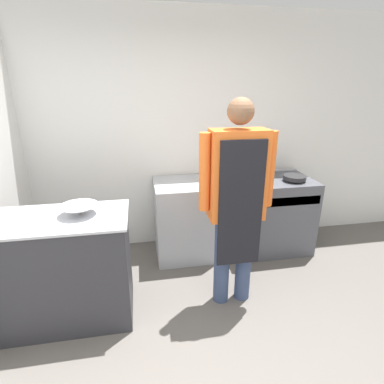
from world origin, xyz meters
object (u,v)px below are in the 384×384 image
Objects in this scene: person_cook at (237,195)px; mixing_bowl at (79,210)px; stock_pot at (257,166)px; stove at (272,214)px; saute_pan at (295,177)px; fridge_unit at (184,219)px.

mixing_bowl is (-1.27, 0.07, -0.06)m from person_cook.
stock_pot is (0.57, 0.97, -0.04)m from person_cook.
mixing_bowl is at bearing -158.80° from stove.
stock_pot is at bearing 149.00° from stove.
saute_pan reaches higher than stove.
fridge_unit is 3.49× the size of saute_pan.
saute_pan is (0.93, 0.74, -0.12)m from person_cook.
mixing_bowl is at bearing -139.48° from fridge_unit.
stock_pot is at bearing 5.41° from fridge_unit.
person_cook reaches higher than mixing_bowl.
mixing_bowl is (-0.96, -0.82, 0.54)m from fridge_unit.
stove is 0.49× the size of person_cook.
saute_pan is (0.17, -0.11, 0.48)m from stove.
fridge_unit is 1.37m from mixing_bowl.
stove is 0.61m from stock_pot.
stove is 1.30m from person_cook.
person_cook is at bearing -131.74° from stove.
fridge_unit is 1.34m from saute_pan.
stock_pot reaches higher than saute_pan.
fridge_unit is (-1.08, 0.03, 0.00)m from stove.
stock_pot is at bearing 59.38° from person_cook.
saute_pan is at bearing 38.60° from person_cook.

